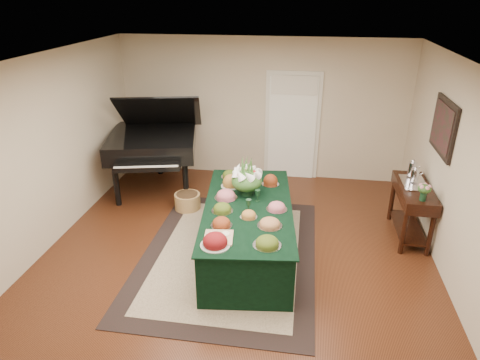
% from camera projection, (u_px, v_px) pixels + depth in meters
% --- Properties ---
extents(ground, '(6.00, 6.00, 0.00)m').
position_uv_depth(ground, '(237.00, 256.00, 6.09)').
color(ground, black).
rests_on(ground, ground).
extents(area_rug, '(2.42, 3.39, 0.01)m').
position_uv_depth(area_rug, '(229.00, 254.00, 6.12)').
color(area_rug, black).
rests_on(area_rug, ground).
extents(kitchen_doorway, '(1.05, 0.07, 2.10)m').
position_uv_depth(kitchen_doorway, '(292.00, 127.00, 8.26)').
color(kitchen_doorway, silver).
rests_on(kitchen_doorway, ground).
extents(buffet_table, '(1.47, 2.65, 0.76)m').
position_uv_depth(buffet_table, '(248.00, 230.00, 6.01)').
color(buffet_table, black).
rests_on(buffet_table, ground).
extents(food_platters, '(1.10, 2.29, 0.15)m').
position_uv_depth(food_platters, '(242.00, 204.00, 5.80)').
color(food_platters, silver).
rests_on(food_platters, buffet_table).
extents(cutting_board, '(0.38, 0.38, 0.10)m').
position_uv_depth(cutting_board, '(219.00, 235.00, 5.11)').
color(cutting_board, tan).
rests_on(cutting_board, buffet_table).
extents(green_goblets, '(0.16, 0.38, 0.18)m').
position_uv_depth(green_goblets, '(253.00, 200.00, 5.82)').
color(green_goblets, black).
rests_on(green_goblets, buffet_table).
extents(floral_centerpiece, '(0.46, 0.46, 0.46)m').
position_uv_depth(floral_centerpiece, '(247.00, 177.00, 6.08)').
color(floral_centerpiece, black).
rests_on(floral_centerpiece, buffet_table).
extents(grand_piano, '(1.88, 2.09, 1.85)m').
position_uv_depth(grand_piano, '(153.00, 142.00, 7.76)').
color(grand_piano, black).
rests_on(grand_piano, ground).
extents(wicker_basket, '(0.44, 0.44, 0.28)m').
position_uv_depth(wicker_basket, '(188.00, 201.00, 7.34)').
color(wicker_basket, olive).
rests_on(wicker_basket, ground).
extents(mahogany_sideboard, '(0.45, 1.19, 0.84)m').
position_uv_depth(mahogany_sideboard, '(413.00, 198.00, 6.32)').
color(mahogany_sideboard, black).
rests_on(mahogany_sideboard, ground).
extents(tea_service, '(0.34, 0.58, 0.30)m').
position_uv_depth(tea_service, '(414.00, 173.00, 6.39)').
color(tea_service, silver).
rests_on(tea_service, mahogany_sideboard).
extents(pink_bouquet, '(0.20, 0.20, 0.25)m').
position_uv_depth(pink_bouquet, '(424.00, 189.00, 5.77)').
color(pink_bouquet, black).
rests_on(pink_bouquet, mahogany_sideboard).
extents(wall_painting, '(0.05, 0.95, 0.75)m').
position_uv_depth(wall_painting, '(443.00, 127.00, 5.84)').
color(wall_painting, black).
rests_on(wall_painting, ground).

